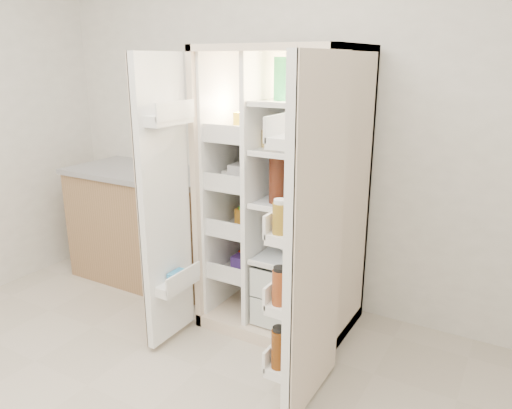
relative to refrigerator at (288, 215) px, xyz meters
The scene contains 5 objects.
wall_back 0.72m from the refrigerator, 116.22° to the left, with size 4.00×0.02×2.70m, color silver.
refrigerator is the anchor object (origin of this frame).
freezer_door 0.81m from the refrigerator, 130.49° to the right, with size 0.15×0.40×1.72m.
fridge_door 0.84m from the refrigerator, 56.08° to the right, with size 0.17×0.58×1.72m.
kitchen_counter 1.29m from the refrigerator, behind, with size 1.24×0.66×0.90m.
Camera 1 is at (1.49, -1.05, 1.72)m, focal length 34.00 mm.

